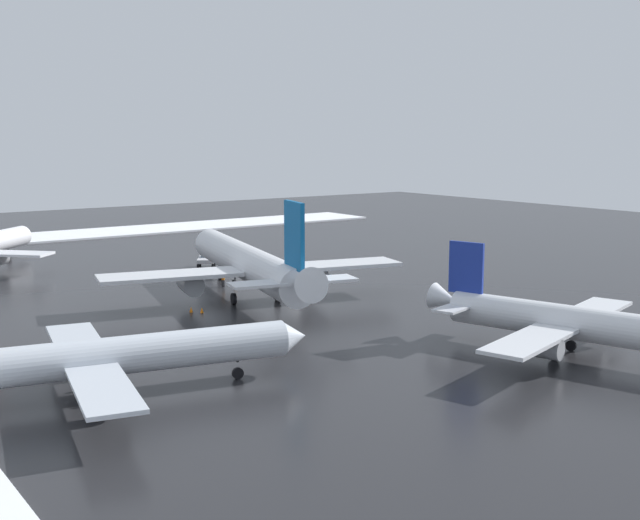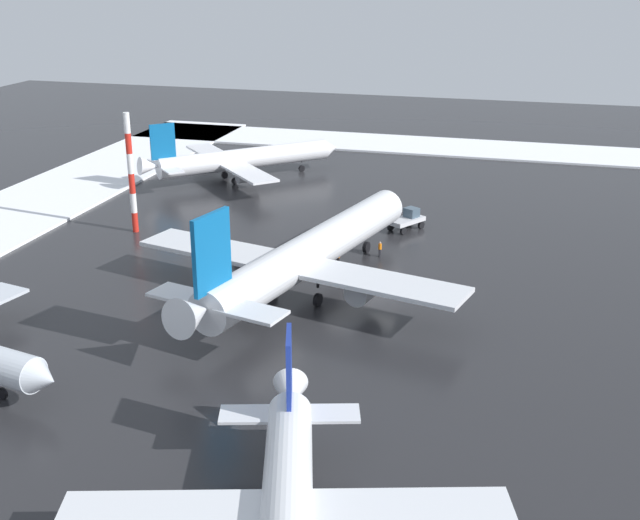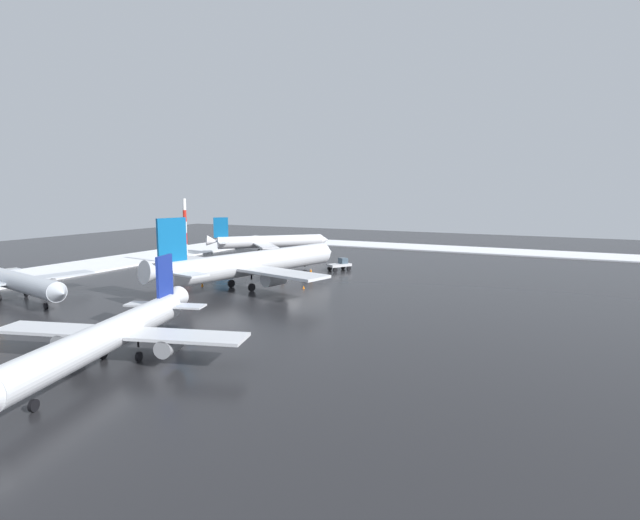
# 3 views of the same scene
# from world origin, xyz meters

# --- Properties ---
(ground_plane) EXTENTS (240.00, 240.00, 0.00)m
(ground_plane) POSITION_xyz_m (0.00, 0.00, 0.00)
(ground_plane) COLOR #232326
(snow_bank_far) EXTENTS (152.00, 16.00, 0.32)m
(snow_bank_far) POSITION_xyz_m (0.00, -50.00, 0.16)
(snow_bank_far) COLOR white
(snow_bank_far) RESTS_ON ground_plane
(snow_bank_left) EXTENTS (14.00, 116.00, 0.32)m
(snow_bank_left) POSITION_xyz_m (-67.00, 0.00, 0.16)
(snow_bank_left) COLOR white
(snow_bank_left) RESTS_ON ground_plane
(airplane_foreground_jet) EXTENTS (39.78, 33.37, 11.95)m
(airplane_foreground_jet) POSITION_xyz_m (0.35, -7.25, 3.95)
(airplane_foreground_jet) COLOR silver
(airplane_foreground_jet) RESTS_ON ground_plane
(airplane_parked_portside) EXTENTS (28.79, 24.22, 8.72)m
(airplane_parked_portside) POSITION_xyz_m (37.25, 2.36, 2.88)
(airplane_parked_portside) COLOR silver
(airplane_parked_portside) RESTS_ON ground_plane
(airplane_far_rear) EXTENTS (23.55, 28.14, 8.41)m
(airplane_far_rear) POSITION_xyz_m (23.77, -31.99, 2.78)
(airplane_far_rear) COLOR silver
(airplane_far_rear) RESTS_ON ground_plane
(airplane_distant_tail) EXTENTS (24.14, 24.67, 9.26)m
(airplane_distant_tail) POSITION_xyz_m (-37.83, -28.48, 3.06)
(airplane_distant_tail) COLOR white
(airplane_distant_tail) RESTS_ON ground_plane
(pushback_tug) EXTENTS (5.07, 4.28, 2.50)m
(pushback_tug) POSITION_xyz_m (-21.39, -1.21, 1.28)
(pushback_tug) COLOR silver
(pushback_tug) RESTS_ON ground_plane
(ground_crew_mid_apron) EXTENTS (0.36, 0.36, 1.71)m
(ground_crew_mid_apron) POSITION_xyz_m (-7.54, -6.22, 0.97)
(ground_crew_mid_apron) COLOR black
(ground_crew_mid_apron) RESTS_ON ground_plane
(ground_crew_beside_wing) EXTENTS (0.36, 0.36, 1.71)m
(ground_crew_beside_wing) POSITION_xyz_m (-11.22, -2.50, 0.97)
(ground_crew_beside_wing) COLOR black
(ground_crew_beside_wing) RESTS_ON ground_plane
(antenna_mast) EXTENTS (0.70, 0.70, 14.09)m
(antenna_mast) POSITION_xyz_m (-11.97, -32.03, 7.04)
(antenna_mast) COLOR red
(antenna_mast) RESTS_ON ground_plane
(traffic_cone_near_nose) EXTENTS (0.36, 0.36, 0.55)m
(traffic_cone_near_nose) POSITION_xyz_m (-2.12, 0.94, 0.28)
(traffic_cone_near_nose) COLOR orange
(traffic_cone_near_nose) RESTS_ON ground_plane
(traffic_cone_mid_line) EXTENTS (0.36, 0.36, 0.55)m
(traffic_cone_mid_line) POSITION_xyz_m (3.77, -14.89, 0.28)
(traffic_cone_mid_line) COLOR orange
(traffic_cone_mid_line) RESTS_ON ground_plane
(traffic_cone_wingtip_side) EXTENTS (0.36, 0.36, 0.55)m
(traffic_cone_wingtip_side) POSITION_xyz_m (2.82, -15.64, 0.28)
(traffic_cone_wingtip_side) COLOR orange
(traffic_cone_wingtip_side) RESTS_ON ground_plane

